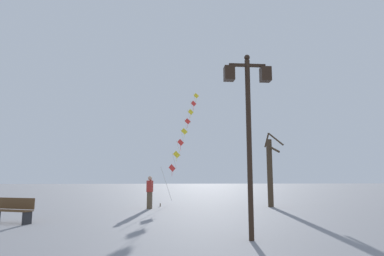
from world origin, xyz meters
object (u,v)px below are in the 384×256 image
kite_train (184,132)px  bare_tree (270,170)px  park_bench (13,210)px  kite_flyer (150,191)px  twin_lantern_lamp_post (248,109)px

kite_train → bare_tree: (4.57, -6.04, -2.99)m
park_bench → bare_tree: bearing=50.2°
kite_train → kite_flyer: (-2.21, -6.59, -4.18)m
kite_flyer → park_bench: 7.17m
kite_flyer → park_bench: size_ratio=1.04×
twin_lantern_lamp_post → park_bench: bearing=152.6°
kite_flyer → kite_train: bearing=-0.1°
bare_tree → kite_flyer: bearing=-175.3°
kite_train → kite_flyer: kite_train is taller
kite_flyer → bare_tree: bare_tree is taller
kite_train → bare_tree: bearing=-52.9°
park_bench → kite_flyer: bearing=72.0°
twin_lantern_lamp_post → kite_flyer: 10.22m
twin_lantern_lamp_post → park_bench: (-7.69, 3.98, -3.02)m
kite_train → bare_tree: 8.14m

